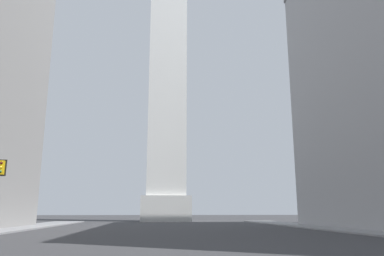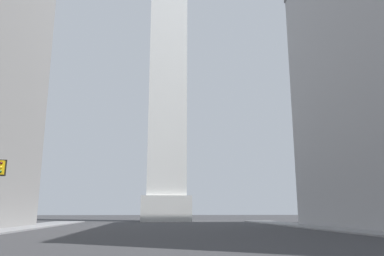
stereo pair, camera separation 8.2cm
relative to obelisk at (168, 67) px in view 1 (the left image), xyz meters
name	(u,v)px [view 1 (the left image)]	position (x,y,z in m)	size (l,w,h in m)	color
obelisk	(168,67)	(0.00, 0.00, 0.00)	(9.18, 9.18, 64.34)	silver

